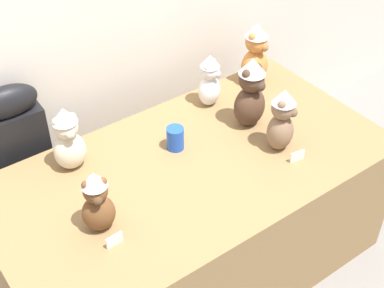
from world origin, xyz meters
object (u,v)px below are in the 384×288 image
teddy_bear_chestnut (97,202)px  party_cup_blue (175,138)px  instrument_case (25,173)px  teddy_bear_cream (68,139)px  teddy_bear_ginger (255,54)px  teddy_bear_cocoa (251,93)px  teddy_bear_mocha (282,120)px  teddy_bear_snow (210,81)px  display_table (192,219)px

teddy_bear_chestnut → party_cup_blue: (0.51, 0.23, -0.08)m
instrument_case → teddy_bear_cream: (0.14, -0.30, 0.34)m
teddy_bear_ginger → teddy_bear_cocoa: (-0.26, -0.27, 0.01)m
teddy_bear_mocha → teddy_bear_cream: bearing=120.8°
party_cup_blue → teddy_bear_ginger: bearing=17.9°
instrument_case → teddy_bear_cream: size_ratio=3.23×
teddy_bear_cream → instrument_case: bearing=120.0°
teddy_bear_ginger → teddy_bear_cocoa: 0.37m
teddy_bear_snow → party_cup_blue: (-0.34, -0.19, -0.08)m
instrument_case → teddy_bear_snow: 1.01m
teddy_bear_cocoa → instrument_case: bearing=142.1°
instrument_case → teddy_bear_mocha: teddy_bear_mocha is taller
instrument_case → teddy_bear_cream: teddy_bear_cream is taller
teddy_bear_ginger → teddy_bear_cream: teddy_bear_ginger is taller
teddy_bear_mocha → party_cup_blue: bearing=113.4°
teddy_bear_snow → teddy_bear_cocoa: 0.25m
display_table → instrument_case: size_ratio=1.78×
teddy_bear_ginger → teddy_bear_cocoa: size_ratio=0.95×
display_table → teddy_bear_cocoa: 0.67m
display_table → teddy_bear_cocoa: teddy_bear_cocoa is taller
display_table → teddy_bear_chestnut: bearing=-170.4°
instrument_case → teddy_bear_ginger: (1.23, -0.25, 0.36)m
teddy_bear_snow → teddy_bear_cocoa: bearing=-104.5°
instrument_case → display_table: bearing=-44.7°
teddy_bear_chestnut → teddy_bear_cocoa: teddy_bear_cocoa is taller
teddy_bear_chestnut → teddy_bear_ginger: bearing=39.2°
teddy_bear_snow → teddy_bear_ginger: bearing=-22.6°
instrument_case → teddy_bear_ginger: 1.30m
instrument_case → teddy_bear_chestnut: size_ratio=3.54×
display_table → teddy_bear_snow: (0.35, 0.33, 0.49)m
teddy_bear_cream → teddy_bear_mocha: size_ratio=1.00×
display_table → teddy_bear_mocha: bearing=-18.2°
teddy_bear_snow → teddy_bear_cocoa: size_ratio=0.78×
instrument_case → teddy_bear_chestnut: instrument_case is taller
teddy_bear_snow → teddy_bear_chestnut: bearing=179.5°
display_table → party_cup_blue: bearing=86.1°
instrument_case → teddy_bear_cream: bearing=-63.3°
instrument_case → party_cup_blue: (0.57, -0.46, 0.25)m
teddy_bear_cocoa → party_cup_blue: 0.41m
teddy_bear_cocoa → teddy_bear_ginger: bearing=35.4°
teddy_bear_ginger → instrument_case: bearing=155.6°
teddy_bear_ginger → party_cup_blue: 0.70m
teddy_bear_chestnut → teddy_bear_mocha: 0.90m
teddy_bear_cream → teddy_bear_snow: bearing=7.3°
teddy_bear_cocoa → party_cup_blue: size_ratio=3.26×
instrument_case → teddy_bear_chestnut: (0.06, -0.69, 0.33)m
display_table → teddy_bear_cream: teddy_bear_cream is taller
teddy_bear_mocha → party_cup_blue: (-0.39, 0.27, -0.10)m
teddy_bear_snow → teddy_bear_ginger: (0.32, 0.02, 0.03)m
teddy_bear_cocoa → display_table: bearing=-177.7°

